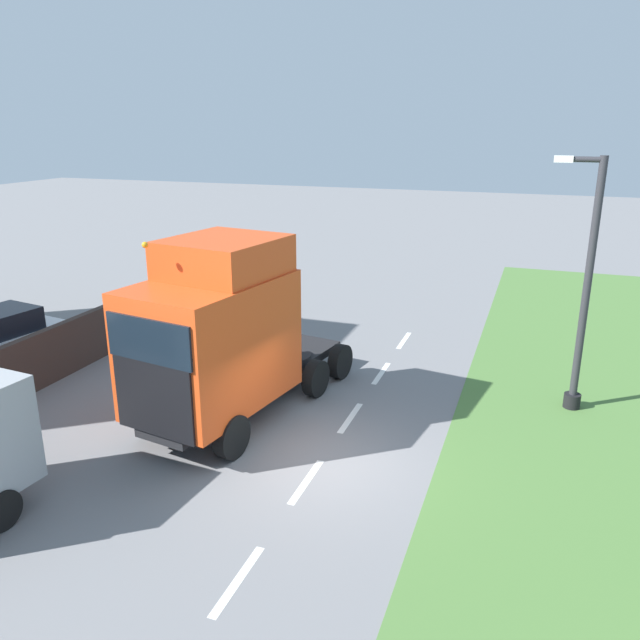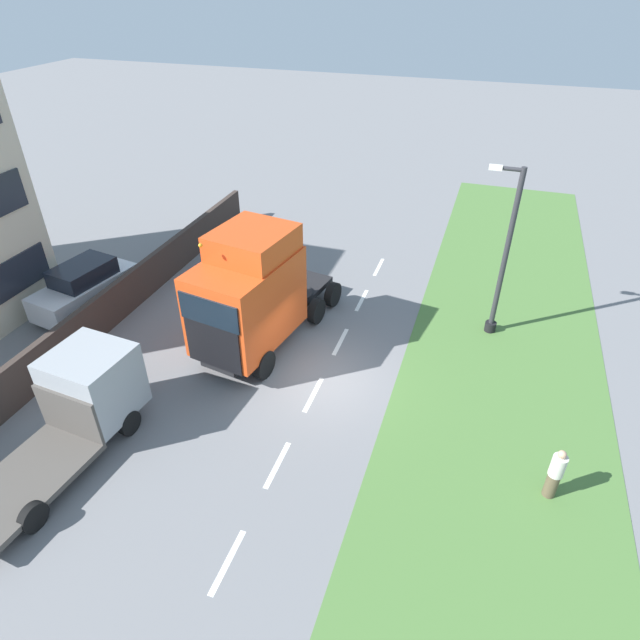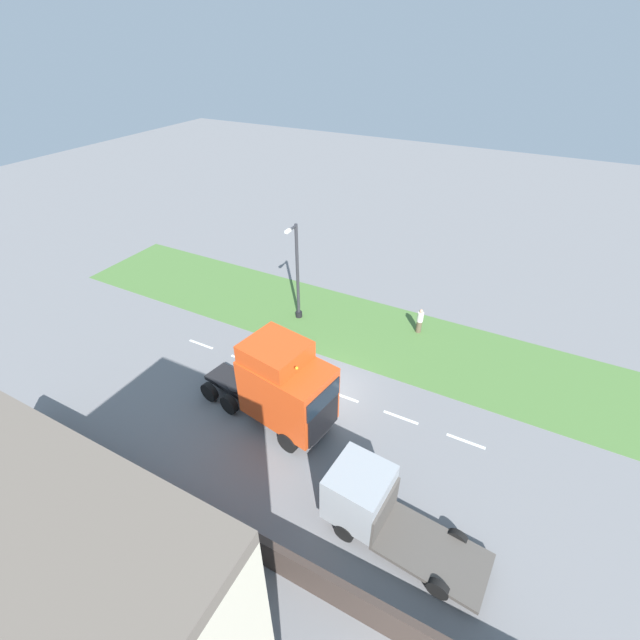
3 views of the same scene
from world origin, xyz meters
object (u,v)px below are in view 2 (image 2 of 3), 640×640
object	(u,v)px
lorry_cab	(252,295)
lamp_post	(502,265)
parked_car	(85,287)
pedestrian	(555,474)
flatbed_truck	(84,398)

from	to	relation	value
lorry_cab	lamp_post	size ratio (longest dim) A/B	1.16
parked_car	lamp_post	distance (m)	16.60
lorry_cab	parked_car	distance (m)	7.97
parked_car	pedestrian	bearing A→B (deg)	176.69
flatbed_truck	lamp_post	size ratio (longest dim) A/B	0.96
flatbed_truck	parked_car	size ratio (longest dim) A/B	1.37
flatbed_truck	lorry_cab	bearing A→B (deg)	67.21
pedestrian	parked_car	bearing A→B (deg)	-12.45
lorry_cab	flatbed_truck	world-z (taller)	lorry_cab
parked_car	lamp_post	world-z (taller)	lamp_post
flatbed_truck	lamp_post	distance (m)	14.83
flatbed_truck	pedestrian	distance (m)	13.47
pedestrian	flatbed_truck	bearing A→B (deg)	8.63
parked_car	pedestrian	xyz separation A→B (m)	(-18.20, 4.02, -0.14)
lamp_post	pedestrian	xyz separation A→B (m)	(-2.10, 7.59, -2.08)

